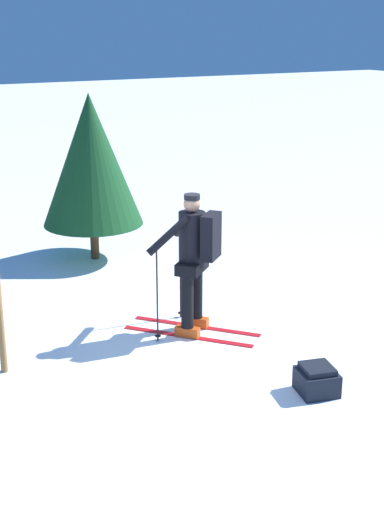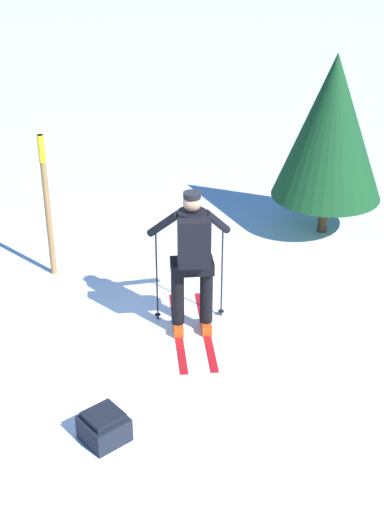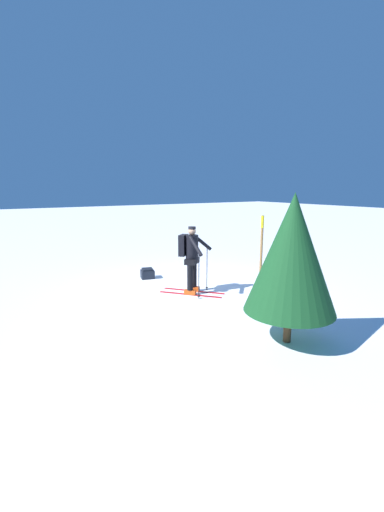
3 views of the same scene
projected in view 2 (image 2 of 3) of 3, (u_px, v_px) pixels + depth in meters
ground_plane at (158, 343)px, 8.15m from camera, size 80.00×80.00×0.00m
skier at (192, 256)px, 7.89m from camera, size 1.40×1.55×1.76m
dropped_backpack at (104, 427)px, 6.69m from camera, size 0.47×0.47×0.30m
trail_marker at (46, 196)px, 9.10m from camera, size 0.09×0.09×1.94m
pine_tree at (331, 127)px, 10.03m from camera, size 1.60×1.60×2.66m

